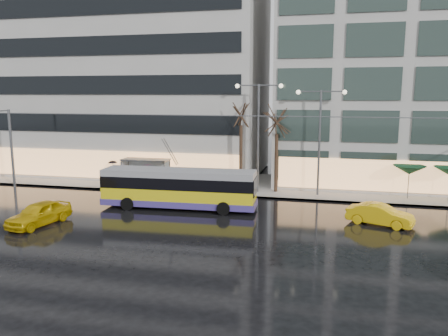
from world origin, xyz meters
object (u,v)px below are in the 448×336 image
(bus_shelter, at_px, (143,166))
(taxi_a, at_px, (39,213))
(trolleybus, at_px, (179,190))
(street_lamp_near, at_px, (258,123))

(bus_shelter, xyz_separation_m, taxi_a, (-2.02, -12.00, -1.20))
(trolleybus, xyz_separation_m, street_lamp_near, (4.93, 6.18, 4.57))
(bus_shelter, height_order, street_lamp_near, street_lamp_near)
(bus_shelter, relative_size, street_lamp_near, 0.47)
(trolleybus, xyz_separation_m, bus_shelter, (-5.45, 6.07, 0.54))
(bus_shelter, bearing_deg, trolleybus, -48.04)
(trolleybus, relative_size, bus_shelter, 2.72)
(trolleybus, height_order, taxi_a, trolleybus)
(trolleybus, relative_size, street_lamp_near, 1.27)
(bus_shelter, bearing_deg, taxi_a, -99.57)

